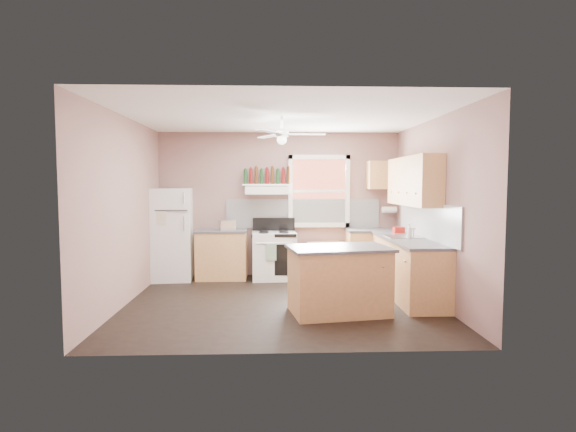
{
  "coord_description": "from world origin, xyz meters",
  "views": [
    {
      "loc": [
        -0.16,
        -6.49,
        1.74
      ],
      "look_at": [
        0.1,
        0.3,
        1.25
      ],
      "focal_mm": 28.0,
      "sensor_mm": 36.0,
      "label": 1
    }
  ],
  "objects_px": {
    "toaster": "(227,225)",
    "cart": "(327,260)",
    "refrigerator": "(172,234)",
    "island": "(339,281)",
    "stove": "(274,256)"
  },
  "relations": [
    {
      "from": "toaster",
      "to": "island",
      "type": "relative_size",
      "value": 0.22
    },
    {
      "from": "island",
      "to": "cart",
      "type": "bearing_deg",
      "value": 77.57
    },
    {
      "from": "refrigerator",
      "to": "island",
      "type": "bearing_deg",
      "value": -44.43
    },
    {
      "from": "refrigerator",
      "to": "stove",
      "type": "relative_size",
      "value": 1.93
    },
    {
      "from": "island",
      "to": "refrigerator",
      "type": "bearing_deg",
      "value": 131.51
    },
    {
      "from": "refrigerator",
      "to": "toaster",
      "type": "xyz_separation_m",
      "value": [
        1.0,
        0.02,
        0.16
      ]
    },
    {
      "from": "toaster",
      "to": "cart",
      "type": "bearing_deg",
      "value": -18.14
    },
    {
      "from": "toaster",
      "to": "cart",
      "type": "height_order",
      "value": "toaster"
    },
    {
      "from": "stove",
      "to": "cart",
      "type": "height_order",
      "value": "stove"
    },
    {
      "from": "refrigerator",
      "to": "stove",
      "type": "xyz_separation_m",
      "value": [
        1.84,
        -0.0,
        -0.4
      ]
    },
    {
      "from": "refrigerator",
      "to": "island",
      "type": "height_order",
      "value": "refrigerator"
    },
    {
      "from": "stove",
      "to": "cart",
      "type": "bearing_deg",
      "value": 3.93
    },
    {
      "from": "toaster",
      "to": "cart",
      "type": "relative_size",
      "value": 0.43
    },
    {
      "from": "toaster",
      "to": "cart",
      "type": "distance_m",
      "value": 1.95
    },
    {
      "from": "toaster",
      "to": "stove",
      "type": "xyz_separation_m",
      "value": [
        0.85,
        -0.03,
        -0.56
      ]
    }
  ]
}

